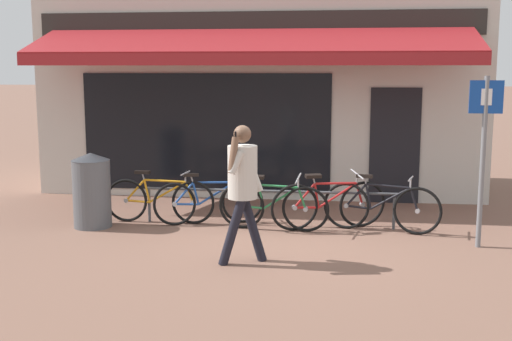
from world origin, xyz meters
name	(u,v)px	position (x,y,z in m)	size (l,w,h in m)	color
ground_plane	(276,240)	(0.00, 0.00, 0.00)	(160.00, 160.00, 0.00)	brown
shop_front	(264,75)	(-0.68, 4.33, 2.31)	(8.52, 4.48, 4.62)	beige
bike_rack_rail	(269,195)	(-0.20, 0.84, 0.48)	(3.96, 0.04, 0.57)	#47494F
bicycle_orange	(159,200)	(-1.95, 0.80, 0.37)	(1.79, 0.52, 0.83)	black
bicycle_blue	(208,201)	(-1.16, 0.83, 0.36)	(1.71, 0.73, 0.83)	black
bicycle_green	(273,206)	(-0.10, 0.52, 0.38)	(1.71, 0.52, 0.87)	black
bicycle_red	(329,204)	(0.74, 0.70, 0.39)	(1.77, 0.75, 0.90)	black
bicycle_black	(381,206)	(1.52, 0.68, 0.39)	(1.75, 0.56, 0.86)	black
pedestrian_adult	(243,179)	(-0.31, -1.14, 1.08)	(0.60, 0.64, 1.77)	black
litter_bin	(92,190)	(-2.90, 0.40, 0.58)	(0.59, 0.59, 1.16)	#515459
parking_sign	(484,144)	(2.81, -0.02, 1.44)	(0.44, 0.07, 2.35)	slate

